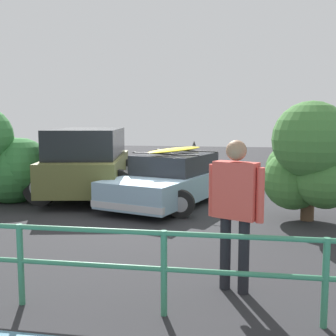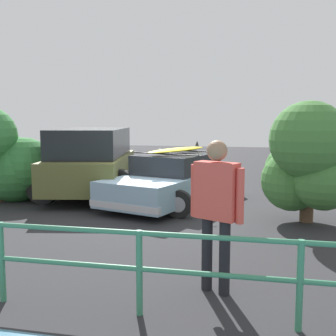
% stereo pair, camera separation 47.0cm
% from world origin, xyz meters
% --- Properties ---
extents(ground_plane, '(44.00, 44.00, 0.02)m').
position_xyz_m(ground_plane, '(0.00, 0.00, -0.01)').
color(ground_plane, '#28282B').
rests_on(ground_plane, ground).
extents(sedan_car, '(3.07, 4.59, 1.50)m').
position_xyz_m(sedan_car, '(-0.41, -0.71, 0.58)').
color(sedan_car, '#8CADC6').
rests_on(sedan_car, ground).
extents(suv_car, '(3.24, 4.64, 1.83)m').
position_xyz_m(suv_car, '(2.02, -1.26, 0.95)').
color(suv_car, brown).
rests_on(suv_car, ground).
extents(person_bystander, '(0.66, 0.41, 1.85)m').
position_xyz_m(person_bystander, '(-2.05, 4.54, 1.11)').
color(person_bystander, black).
rests_on(person_bystander, ground).
extents(railing_fence, '(9.92, 0.20, 0.93)m').
position_xyz_m(railing_fence, '(-1.32, 5.32, 0.63)').
color(railing_fence, '#387F5B').
rests_on(railing_fence, ground).
extents(bush_near_left, '(1.74, 2.10, 2.45)m').
position_xyz_m(bush_near_left, '(-3.40, 0.81, 1.28)').
color(bush_near_left, brown).
rests_on(bush_near_left, ground).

